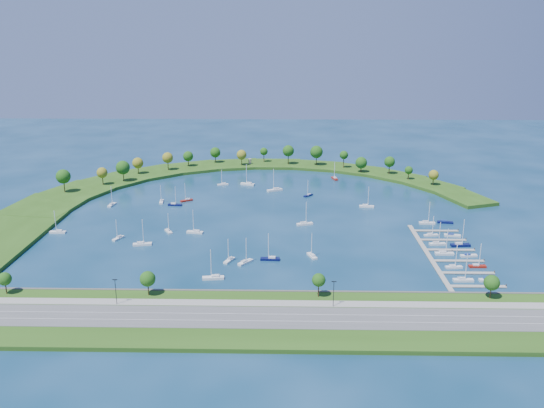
{
  "coord_description": "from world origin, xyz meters",
  "views": [
    {
      "loc": [
        11.45,
        -304.36,
        99.15
      ],
      "look_at": [
        5.0,
        5.0,
        4.0
      ],
      "focal_mm": 37.62,
      "sensor_mm": 36.0,
      "label": 1
    }
  ],
  "objects_px": {
    "moored_boat_1": "(195,231)",
    "moored_boat_16": "(142,243)",
    "moored_boat_20": "(245,261)",
    "docked_boat_6": "(437,243)",
    "docked_boat_7": "(460,244)",
    "moored_boat_15": "(112,204)",
    "moored_boat_18": "(305,223)",
    "moored_boat_19": "(58,231)",
    "moored_boat_10": "(312,255)",
    "docked_boat_0": "(463,279)",
    "moored_boat_4": "(248,184)",
    "docked_boat_2": "(454,266)",
    "moored_boat_14": "(161,201)",
    "moored_boat_5": "(275,190)",
    "docked_boat_3": "(477,265)",
    "docked_boat_4": "(444,253)",
    "docked_boat_10": "(427,222)",
    "moored_boat_0": "(175,204)",
    "docked_boat_1": "(488,280)",
    "moored_boat_17": "(229,260)",
    "moored_boat_2": "(213,277)",
    "docked_boat_11": "(445,222)",
    "moored_boat_6": "(367,206)",
    "docked_boat_8": "(431,234)",
    "moored_boat_12": "(308,195)",
    "docked_boat_9": "(452,235)",
    "moored_boat_3": "(223,184)",
    "harbor_tower": "(250,161)",
    "moored_boat_11": "(168,231)",
    "dock_system": "(444,255)",
    "moored_boat_7": "(270,258)",
    "docked_boat_5": "(469,256)"
  },
  "relations": [
    {
      "from": "dock_system",
      "to": "moored_boat_20",
      "type": "xyz_separation_m",
      "value": [
        -90.51,
        -10.69,
        0.55
      ]
    },
    {
      "from": "moored_boat_11",
      "to": "moored_boat_6",
      "type": "bearing_deg",
      "value": 81.95
    },
    {
      "from": "moored_boat_11",
      "to": "docked_boat_4",
      "type": "bearing_deg",
      "value": 47.51
    },
    {
      "from": "moored_boat_18",
      "to": "docked_boat_8",
      "type": "distance_m",
      "value": 64.66
    },
    {
      "from": "docked_boat_7",
      "to": "docked_boat_9",
      "type": "relative_size",
      "value": 1.63
    },
    {
      "from": "moored_boat_0",
      "to": "moored_boat_11",
      "type": "xyz_separation_m",
      "value": [
        5.23,
        -45.75,
        -0.04
      ]
    },
    {
      "from": "dock_system",
      "to": "docked_boat_1",
      "type": "bearing_deg",
      "value": -68.54
    },
    {
      "from": "moored_boat_12",
      "to": "docked_boat_0",
      "type": "relative_size",
      "value": 0.83
    },
    {
      "from": "docked_boat_0",
      "to": "docked_boat_6",
      "type": "relative_size",
      "value": 1.05
    },
    {
      "from": "moored_boat_15",
      "to": "moored_boat_18",
      "type": "bearing_deg",
      "value": -96.51
    },
    {
      "from": "harbor_tower",
      "to": "moored_boat_20",
      "type": "height_order",
      "value": "moored_boat_20"
    },
    {
      "from": "moored_boat_4",
      "to": "docked_boat_2",
      "type": "bearing_deg",
      "value": 145.75
    },
    {
      "from": "docked_boat_7",
      "to": "docked_boat_8",
      "type": "bearing_deg",
      "value": 122.66
    },
    {
      "from": "moored_boat_12",
      "to": "moored_boat_16",
      "type": "height_order",
      "value": "moored_boat_16"
    },
    {
      "from": "docked_boat_11",
      "to": "moored_boat_17",
      "type": "bearing_deg",
      "value": -144.52
    },
    {
      "from": "harbor_tower",
      "to": "dock_system",
      "type": "relative_size",
      "value": 0.05
    },
    {
      "from": "moored_boat_3",
      "to": "docked_boat_3",
      "type": "bearing_deg",
      "value": 117.2
    },
    {
      "from": "moored_boat_7",
      "to": "moored_boat_3",
      "type": "bearing_deg",
      "value": -72.43
    },
    {
      "from": "moored_boat_20",
      "to": "docked_boat_0",
      "type": "distance_m",
      "value": 92.28
    },
    {
      "from": "moored_boat_7",
      "to": "docked_boat_1",
      "type": "bearing_deg",
      "value": 169.65
    },
    {
      "from": "moored_boat_19",
      "to": "moored_boat_10",
      "type": "bearing_deg",
      "value": 167.86
    },
    {
      "from": "moored_boat_2",
      "to": "docked_boat_3",
      "type": "bearing_deg",
      "value": -179.24
    },
    {
      "from": "docked_boat_4",
      "to": "harbor_tower",
      "type": "bearing_deg",
      "value": 119.52
    },
    {
      "from": "moored_boat_6",
      "to": "moored_boat_0",
      "type": "bearing_deg",
      "value": -174.37
    },
    {
      "from": "docked_boat_1",
      "to": "docked_boat_2",
      "type": "relative_size",
      "value": 0.75
    },
    {
      "from": "docked_boat_9",
      "to": "moored_boat_0",
      "type": "bearing_deg",
      "value": 170.66
    },
    {
      "from": "moored_boat_1",
      "to": "docked_boat_2",
      "type": "bearing_deg",
      "value": 170.46
    },
    {
      "from": "moored_boat_6",
      "to": "docked_boat_8",
      "type": "xyz_separation_m",
      "value": [
        25.63,
        -47.72,
        -0.05
      ]
    },
    {
      "from": "moored_boat_18",
      "to": "moored_boat_19",
      "type": "relative_size",
      "value": 1.06
    },
    {
      "from": "moored_boat_6",
      "to": "moored_boat_7",
      "type": "distance_m",
      "value": 97.01
    },
    {
      "from": "moored_boat_15",
      "to": "docked_boat_1",
      "type": "relative_size",
      "value": 1.42
    },
    {
      "from": "moored_boat_15",
      "to": "moored_boat_17",
      "type": "bearing_deg",
      "value": -127.51
    },
    {
      "from": "moored_boat_14",
      "to": "moored_boat_18",
      "type": "height_order",
      "value": "moored_boat_18"
    },
    {
      "from": "moored_boat_15",
      "to": "docked_boat_3",
      "type": "bearing_deg",
      "value": -105.57
    },
    {
      "from": "moored_boat_2",
      "to": "moored_boat_18",
      "type": "distance_m",
      "value": 79.9
    },
    {
      "from": "moored_boat_0",
      "to": "moored_boat_4",
      "type": "height_order",
      "value": "moored_boat_4"
    },
    {
      "from": "moored_boat_5",
      "to": "moored_boat_6",
      "type": "bearing_deg",
      "value": 122.39
    },
    {
      "from": "moored_boat_0",
      "to": "moored_boat_19",
      "type": "distance_m",
      "value": 69.99
    },
    {
      "from": "moored_boat_16",
      "to": "moored_boat_20",
      "type": "relative_size",
      "value": 1.1
    },
    {
      "from": "docked_boat_6",
      "to": "docked_boat_7",
      "type": "height_order",
      "value": "docked_boat_7"
    },
    {
      "from": "moored_boat_2",
      "to": "docked_boat_9",
      "type": "distance_m",
      "value": 125.23
    },
    {
      "from": "moored_boat_2",
      "to": "docked_boat_11",
      "type": "height_order",
      "value": "moored_boat_2"
    },
    {
      "from": "docked_boat_4",
      "to": "docked_boat_10",
      "type": "distance_m",
      "value": 43.22
    },
    {
      "from": "moored_boat_1",
      "to": "moored_boat_5",
      "type": "xyz_separation_m",
      "value": [
        39.26,
        79.56,
        0.08
      ]
    },
    {
      "from": "moored_boat_7",
      "to": "docked_boat_8",
      "type": "height_order",
      "value": "moored_boat_7"
    },
    {
      "from": "moored_boat_16",
      "to": "docked_boat_5",
      "type": "distance_m",
      "value": 152.53
    },
    {
      "from": "moored_boat_1",
      "to": "moored_boat_20",
      "type": "height_order",
      "value": "moored_boat_1"
    },
    {
      "from": "moored_boat_5",
      "to": "docked_boat_3",
      "type": "bearing_deg",
      "value": 101.13
    },
    {
      "from": "moored_boat_0",
      "to": "moored_boat_5",
      "type": "height_order",
      "value": "moored_boat_5"
    },
    {
      "from": "moored_boat_1",
      "to": "moored_boat_16",
      "type": "distance_m",
      "value": 28.75
    }
  ]
}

